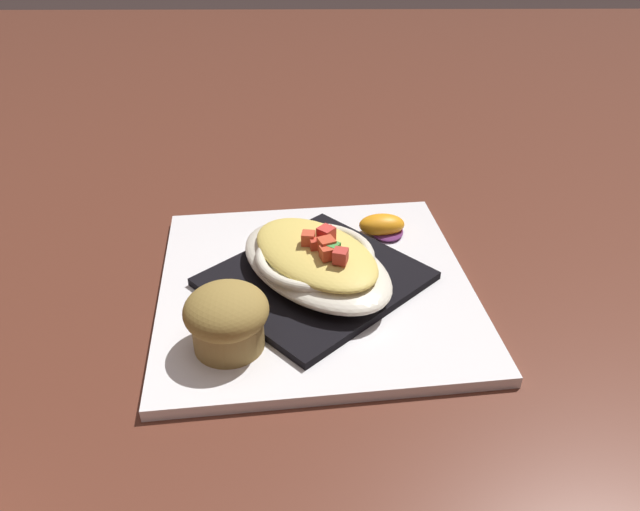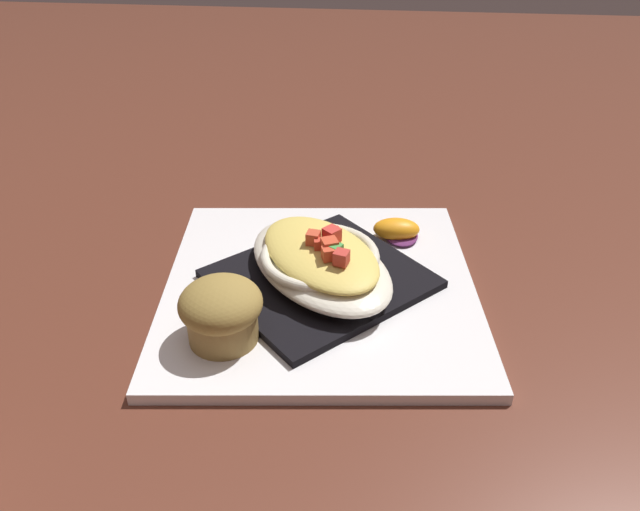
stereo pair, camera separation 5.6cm
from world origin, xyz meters
TOP-DOWN VIEW (x-y plane):
  - ground_plane at (0.00, 0.00)m, footprint 2.60×2.60m
  - square_plate at (0.00, 0.00)m, footprint 0.32×0.32m
  - folded_napkin at (0.00, 0.00)m, footprint 0.24×0.24m
  - gratin_dish at (0.00, 0.00)m, footprint 0.20×0.19m
  - muffin at (0.09, -0.07)m, footprint 0.07×0.07m
  - orange_garnish at (-0.09, 0.07)m, footprint 0.05×0.05m

SIDE VIEW (x-z plane):
  - ground_plane at x=0.00m, z-range 0.00..0.00m
  - square_plate at x=0.00m, z-range 0.00..0.01m
  - folded_napkin at x=0.00m, z-range 0.01..0.02m
  - orange_garnish at x=-0.09m, z-range 0.01..0.03m
  - gratin_dish at x=0.00m, z-range 0.01..0.06m
  - muffin at x=0.09m, z-range 0.01..0.07m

